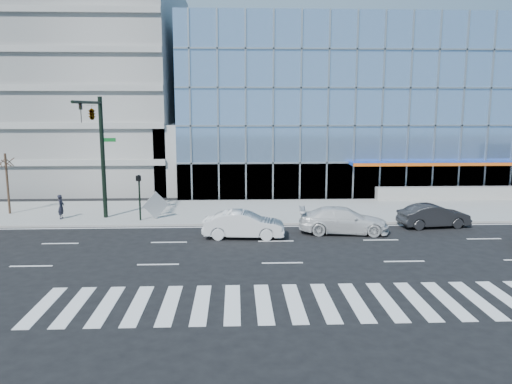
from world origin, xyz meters
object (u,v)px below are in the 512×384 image
white_suv (343,220)px  white_sedan (244,225)px  traffic_signal (95,128)px  street_tree_near (6,162)px  dark_sedan (434,216)px  pedestrian (61,207)px  ped_signal_post (139,190)px  tilted_panel (156,205)px

white_suv → white_sedan: size_ratio=1.14×
white_sedan → traffic_signal: bearing=72.8°
street_tree_near → dark_sedan: size_ratio=0.96×
white_suv → pedestrian: bearing=83.9°
street_tree_near → white_suv: bearing=-14.6°
street_tree_near → dark_sedan: bearing=-9.1°
dark_sedan → street_tree_near: bearing=73.5°
white_sedan → street_tree_near: bearing=72.4°
ped_signal_post → pedestrian: 5.49m
ped_signal_post → white_sedan: 7.96m
white_suv → street_tree_near: bearing=81.8°
street_tree_near → tilted_panel: 11.02m
white_sedan → pedestrian: 12.95m
dark_sedan → traffic_signal: bearing=78.3°
pedestrian → tilted_panel: tilted_panel is taller
white_sedan → ped_signal_post: bearing=63.4°
dark_sedan → white_sedan: bearing=92.5°
street_tree_near → pedestrian: bearing=-23.5°
pedestrian → ped_signal_post: bearing=-97.7°
white_suv → white_sedan: 6.06m
ped_signal_post → dark_sedan: size_ratio=0.68×
pedestrian → tilted_panel: (6.28, -0.28, 0.11)m
traffic_signal → pedestrian: (-2.82, 1.11, -5.20)m
traffic_signal → pedestrian: 6.02m
white_sedan → pedestrian: pedestrian is taller
traffic_signal → dark_sedan: traffic_signal is taller
white_suv → dark_sedan: size_ratio=1.22×
traffic_signal → white_suv: bearing=-10.6°
ped_signal_post → white_sedan: bearing=-31.3°
street_tree_near → white_suv: 23.14m
street_tree_near → white_sedan: size_ratio=0.90×
traffic_signal → tilted_panel: 6.22m
street_tree_near → dark_sedan: (28.21, -4.54, -3.06)m
street_tree_near → ped_signal_post: bearing=-15.1°
white_suv → traffic_signal: bearing=85.7°
traffic_signal → tilted_panel: bearing=13.5°
traffic_signal → white_sedan: bearing=-21.9°
traffic_signal → white_sedan: 11.29m
ped_signal_post → white_suv: (12.71, -3.23, -1.37)m
tilted_panel → dark_sedan: bearing=-39.8°
pedestrian → street_tree_near: bearing=66.7°
ped_signal_post → white_suv: bearing=-14.2°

